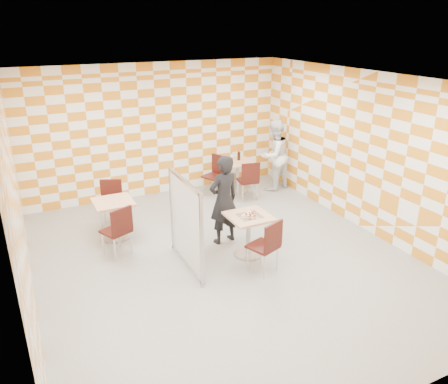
{
  "coord_description": "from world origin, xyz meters",
  "views": [
    {
      "loc": [
        -2.85,
        -5.9,
        3.8
      ],
      "look_at": [
        0.1,
        0.2,
        1.15
      ],
      "focal_mm": 35.0,
      "sensor_mm": 36.0,
      "label": 1
    }
  ],
  "objects_px": {
    "chair_empty_far": "(111,199)",
    "main_table": "(249,228)",
    "chair_empty_near": "(119,228)",
    "man_white": "(274,155)",
    "soda_bottle": "(239,156)",
    "sport_bottle": "(232,157)",
    "chair_main_front": "(268,243)",
    "empty_table": "(114,213)",
    "man_dark": "(224,200)",
    "partition": "(186,224)",
    "second_table": "(238,171)",
    "chair_second_side": "(216,172)",
    "chair_second_front": "(249,178)"
  },
  "relations": [
    {
      "from": "chair_empty_far",
      "to": "main_table",
      "type": "bearing_deg",
      "value": -50.52
    },
    {
      "from": "chair_empty_near",
      "to": "chair_empty_far",
      "type": "bearing_deg",
      "value": 83.09
    },
    {
      "from": "man_white",
      "to": "soda_bottle",
      "type": "bearing_deg",
      "value": -38.01
    },
    {
      "from": "chair_empty_near",
      "to": "sport_bottle",
      "type": "bearing_deg",
      "value": 32.34
    },
    {
      "from": "chair_empty_near",
      "to": "chair_main_front",
      "type": "bearing_deg",
      "value": -38.45
    },
    {
      "from": "empty_table",
      "to": "man_dark",
      "type": "xyz_separation_m",
      "value": [
        1.77,
        -1.0,
        0.32
      ]
    },
    {
      "from": "partition",
      "to": "chair_main_front",
      "type": "bearing_deg",
      "value": -34.15
    },
    {
      "from": "man_dark",
      "to": "man_white",
      "type": "height_order",
      "value": "man_white"
    },
    {
      "from": "second_table",
      "to": "soda_bottle",
      "type": "distance_m",
      "value": 0.36
    },
    {
      "from": "man_dark",
      "to": "chair_main_front",
      "type": "bearing_deg",
      "value": 86.34
    },
    {
      "from": "second_table",
      "to": "man_dark",
      "type": "relative_size",
      "value": 0.45
    },
    {
      "from": "empty_table",
      "to": "chair_second_side",
      "type": "distance_m",
      "value": 2.94
    },
    {
      "from": "man_dark",
      "to": "soda_bottle",
      "type": "height_order",
      "value": "man_dark"
    },
    {
      "from": "man_dark",
      "to": "chair_empty_near",
      "type": "bearing_deg",
      "value": -18.75
    },
    {
      "from": "empty_table",
      "to": "partition",
      "type": "relative_size",
      "value": 0.48
    },
    {
      "from": "chair_second_front",
      "to": "chair_second_side",
      "type": "xyz_separation_m",
      "value": [
        -0.47,
        0.73,
        0.0
      ]
    },
    {
      "from": "main_table",
      "to": "chair_empty_far",
      "type": "bearing_deg",
      "value": 129.48
    },
    {
      "from": "main_table",
      "to": "soda_bottle",
      "type": "height_order",
      "value": "soda_bottle"
    },
    {
      "from": "chair_main_front",
      "to": "chair_second_front",
      "type": "height_order",
      "value": "same"
    },
    {
      "from": "partition",
      "to": "man_dark",
      "type": "xyz_separation_m",
      "value": [
        0.95,
        0.56,
        0.04
      ]
    },
    {
      "from": "empty_table",
      "to": "chair_second_side",
      "type": "height_order",
      "value": "chair_second_side"
    },
    {
      "from": "chair_second_front",
      "to": "sport_bottle",
      "type": "bearing_deg",
      "value": 94.15
    },
    {
      "from": "man_white",
      "to": "main_table",
      "type": "bearing_deg",
      "value": 34.25
    },
    {
      "from": "chair_second_side",
      "to": "main_table",
      "type": "bearing_deg",
      "value": -104.13
    },
    {
      "from": "main_table",
      "to": "sport_bottle",
      "type": "relative_size",
      "value": 3.75
    },
    {
      "from": "chair_main_front",
      "to": "soda_bottle",
      "type": "relative_size",
      "value": 4.02
    },
    {
      "from": "man_dark",
      "to": "sport_bottle",
      "type": "xyz_separation_m",
      "value": [
        1.31,
        2.28,
        0.01
      ]
    },
    {
      "from": "chair_main_front",
      "to": "soda_bottle",
      "type": "xyz_separation_m",
      "value": [
        1.34,
        3.54,
        0.31
      ]
    },
    {
      "from": "chair_empty_near",
      "to": "man_white",
      "type": "xyz_separation_m",
      "value": [
        4.11,
        1.65,
        0.3
      ]
    },
    {
      "from": "chair_empty_near",
      "to": "sport_bottle",
      "type": "relative_size",
      "value": 4.62
    },
    {
      "from": "chair_main_front",
      "to": "soda_bottle",
      "type": "distance_m",
      "value": 3.8
    },
    {
      "from": "second_table",
      "to": "chair_second_side",
      "type": "bearing_deg",
      "value": 169.65
    },
    {
      "from": "man_dark",
      "to": "soda_bottle",
      "type": "xyz_separation_m",
      "value": [
        1.48,
        2.24,
        0.03
      ]
    },
    {
      "from": "second_table",
      "to": "chair_main_front",
      "type": "relative_size",
      "value": 0.81
    },
    {
      "from": "second_table",
      "to": "partition",
      "type": "height_order",
      "value": "partition"
    },
    {
      "from": "partition",
      "to": "soda_bottle",
      "type": "distance_m",
      "value": 3.7
    },
    {
      "from": "main_table",
      "to": "empty_table",
      "type": "bearing_deg",
      "value": 139.61
    },
    {
      "from": "chair_second_front",
      "to": "chair_empty_far",
      "type": "height_order",
      "value": "same"
    },
    {
      "from": "main_table",
      "to": "chair_second_front",
      "type": "height_order",
      "value": "chair_second_front"
    },
    {
      "from": "main_table",
      "to": "man_dark",
      "type": "bearing_deg",
      "value": 104.28
    },
    {
      "from": "sport_bottle",
      "to": "man_dark",
      "type": "bearing_deg",
      "value": -119.86
    },
    {
      "from": "partition",
      "to": "sport_bottle",
      "type": "height_order",
      "value": "partition"
    },
    {
      "from": "partition",
      "to": "man_dark",
      "type": "relative_size",
      "value": 0.94
    },
    {
      "from": "main_table",
      "to": "partition",
      "type": "xyz_separation_m",
      "value": [
        -1.11,
        0.08,
        0.28
      ]
    },
    {
      "from": "chair_main_front",
      "to": "chair_empty_far",
      "type": "bearing_deg",
      "value": 122.26
    },
    {
      "from": "chair_empty_near",
      "to": "chair_second_side",
      "type": "bearing_deg",
      "value": 35.76
    },
    {
      "from": "empty_table",
      "to": "chair_second_side",
      "type": "bearing_deg",
      "value": 25.27
    },
    {
      "from": "chair_empty_near",
      "to": "sport_bottle",
      "type": "xyz_separation_m",
      "value": [
        3.15,
        2.0,
        0.29
      ]
    },
    {
      "from": "main_table",
      "to": "chair_main_front",
      "type": "distance_m",
      "value": 0.66
    },
    {
      "from": "empty_table",
      "to": "sport_bottle",
      "type": "bearing_deg",
      "value": 22.61
    }
  ]
}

